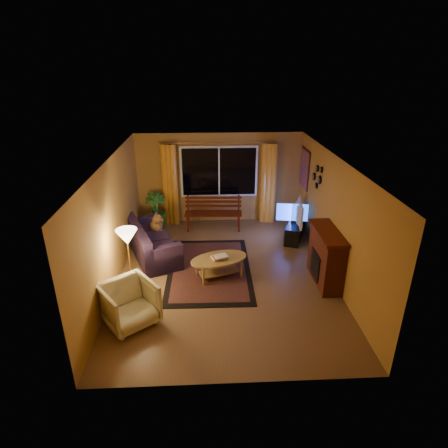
{
  "coord_description": "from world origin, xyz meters",
  "views": [
    {
      "loc": [
        -0.37,
        -6.98,
        4.24
      ],
      "look_at": [
        0.0,
        0.3,
        1.05
      ],
      "focal_mm": 30.0,
      "sensor_mm": 36.0,
      "label": 1
    }
  ],
  "objects_px": {
    "sofa": "(153,240)",
    "bench": "(213,221)",
    "floor_lamp": "(130,263)",
    "coffee_table": "(219,267)",
    "tv_console": "(295,231)",
    "armchair": "(129,302)"
  },
  "relations": [
    {
      "from": "armchair",
      "to": "tv_console",
      "type": "height_order",
      "value": "armchair"
    },
    {
      "from": "sofa",
      "to": "coffee_table",
      "type": "height_order",
      "value": "sofa"
    },
    {
      "from": "sofa",
      "to": "coffee_table",
      "type": "xyz_separation_m",
      "value": [
        1.51,
        -1.04,
        -0.18
      ]
    },
    {
      "from": "floor_lamp",
      "to": "coffee_table",
      "type": "bearing_deg",
      "value": 17.32
    },
    {
      "from": "bench",
      "to": "armchair",
      "type": "relative_size",
      "value": 1.78
    },
    {
      "from": "sofa",
      "to": "tv_console",
      "type": "xyz_separation_m",
      "value": [
        3.53,
        0.72,
        -0.17
      ]
    },
    {
      "from": "sofa",
      "to": "floor_lamp",
      "type": "height_order",
      "value": "floor_lamp"
    },
    {
      "from": "bench",
      "to": "sofa",
      "type": "bearing_deg",
      "value": -132.88
    },
    {
      "from": "floor_lamp",
      "to": "tv_console",
      "type": "distance_m",
      "value": 4.42
    },
    {
      "from": "bench",
      "to": "floor_lamp",
      "type": "distance_m",
      "value": 3.48
    },
    {
      "from": "bench",
      "to": "coffee_table",
      "type": "relative_size",
      "value": 1.25
    },
    {
      "from": "tv_console",
      "to": "floor_lamp",
      "type": "bearing_deg",
      "value": -127.35
    },
    {
      "from": "armchair",
      "to": "tv_console",
      "type": "bearing_deg",
      "value": 4.74
    },
    {
      "from": "armchair",
      "to": "floor_lamp",
      "type": "distance_m",
      "value": 0.96
    },
    {
      "from": "armchair",
      "to": "tv_console",
      "type": "xyz_separation_m",
      "value": [
        3.62,
        3.21,
        -0.2
      ]
    },
    {
      "from": "floor_lamp",
      "to": "tv_console",
      "type": "relative_size",
      "value": 1.26
    },
    {
      "from": "sofa",
      "to": "armchair",
      "type": "relative_size",
      "value": 2.31
    },
    {
      "from": "tv_console",
      "to": "armchair",
      "type": "bearing_deg",
      "value": -117.29
    },
    {
      "from": "sofa",
      "to": "bench",
      "type": "bearing_deg",
      "value": 23.12
    },
    {
      "from": "bench",
      "to": "sofa",
      "type": "relative_size",
      "value": 0.77
    },
    {
      "from": "coffee_table",
      "to": "sofa",
      "type": "bearing_deg",
      "value": 145.48
    },
    {
      "from": "sofa",
      "to": "armchair",
      "type": "xyz_separation_m",
      "value": [
        -0.09,
        -2.49,
        0.03
      ]
    }
  ]
}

